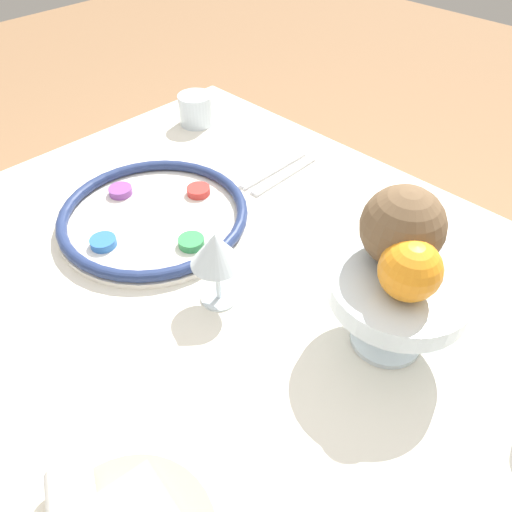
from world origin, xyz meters
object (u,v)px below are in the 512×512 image
object	(u,v)px
fruit_stand	(398,294)
orange_fruit	(410,270)
wine_glass	(216,251)
coconut	(403,227)
seder_plate	(154,216)
cup_mid	(415,233)
cup_far	(196,109)

from	to	relation	value
fruit_stand	orange_fruit	size ratio (longest dim) A/B	2.42
wine_glass	coconut	distance (m)	0.26
seder_plate	wine_glass	size ratio (longest dim) A/B	2.61
coconut	wine_glass	bearing A→B (deg)	-144.76
coconut	cup_mid	size ratio (longest dim) A/B	1.35
cup_mid	cup_far	xyz separation A→B (m)	(-0.61, 0.03, 0.00)
cup_mid	cup_far	world-z (taller)	same
seder_plate	fruit_stand	world-z (taller)	fruit_stand
wine_glass	cup_far	xyz separation A→B (m)	(-0.46, 0.34, -0.06)
seder_plate	orange_fruit	bearing A→B (deg)	6.44
wine_glass	cup_far	world-z (taller)	wine_glass
wine_glass	fruit_stand	xyz separation A→B (m)	(0.23, 0.11, -0.00)
cup_mid	orange_fruit	bearing A→B (deg)	-66.32
seder_plate	cup_far	world-z (taller)	cup_far
seder_plate	cup_mid	world-z (taller)	cup_mid
seder_plate	cup_far	distance (m)	0.38
cup_mid	cup_far	distance (m)	0.61
wine_glass	seder_plate	bearing A→B (deg)	168.96
seder_plate	wine_glass	distance (m)	0.24
wine_glass	orange_fruit	xyz separation A→B (m)	(0.24, 0.10, 0.06)
seder_plate	coconut	bearing A→B (deg)	12.98
coconut	cup_mid	world-z (taller)	coconut
seder_plate	fruit_stand	xyz separation A→B (m)	(0.45, 0.07, 0.08)
fruit_stand	cup_far	world-z (taller)	fruit_stand
cup_mid	cup_far	size ratio (longest dim) A/B	1.00
cup_mid	wine_glass	bearing A→B (deg)	-115.54
cup_far	cup_mid	bearing A→B (deg)	-2.91
orange_fruit	coconut	xyz separation A→B (m)	(-0.04, 0.04, 0.02)
coconut	cup_mid	bearing A→B (deg)	106.80
cup_mid	coconut	bearing A→B (deg)	-73.20
orange_fruit	cup_far	xyz separation A→B (m)	(-0.70, 0.25, -0.13)
seder_plate	cup_mid	bearing A→B (deg)	35.69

